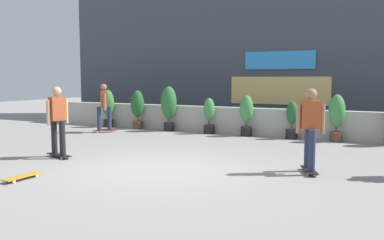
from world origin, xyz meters
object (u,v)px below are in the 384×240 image
object	(u,v)px
potted_plant_0	(108,106)
skater_far_right	(310,127)
potted_plant_5	(292,119)
potted_plant_2	(169,105)
potted_plant_4	(246,113)
skater_by_wall_right	(104,106)
skater_by_wall_left	(58,119)
potted_plant_3	(209,115)
potted_plant_1	(137,107)
potted_plant_6	(337,115)
skateboard_near_camera	(23,176)

from	to	relation	value
potted_plant_0	skater_far_right	distance (m)	9.63
potted_plant_5	potted_plant_2	bearing A→B (deg)	180.00
potted_plant_4	skater_by_wall_right	xyz separation A→B (m)	(-4.76, -1.32, 0.18)
potted_plant_0	skater_by_wall_left	distance (m)	6.20
potted_plant_5	skater_by_wall_right	xyz separation A→B (m)	(-6.25, -1.32, 0.33)
potted_plant_4	potted_plant_3	bearing A→B (deg)	180.00
skater_by_wall_right	potted_plant_1	bearing A→B (deg)	69.10
potted_plant_3	potted_plant_4	distance (m)	1.34
potted_plant_6	skateboard_near_camera	xyz separation A→B (m)	(-4.66, -7.45, -0.75)
potted_plant_6	potted_plant_5	bearing A→B (deg)	180.00
potted_plant_1	potted_plant_4	size ratio (longest dim) A/B	1.07
potted_plant_4	skater_by_wall_right	distance (m)	4.95
potted_plant_3	skateboard_near_camera	size ratio (longest dim) A/B	1.52
potted_plant_0	potted_plant_1	distance (m)	1.37
potted_plant_0	potted_plant_3	bearing A→B (deg)	0.00
potted_plant_4	skater_far_right	world-z (taller)	skater_far_right
potted_plant_4	potted_plant_5	size ratio (longest dim) A/B	1.14
potted_plant_0	potted_plant_2	distance (m)	2.71
skater_by_wall_left	potted_plant_5	bearing A→B (deg)	52.09
potted_plant_2	potted_plant_4	world-z (taller)	potted_plant_2
skater_far_right	skater_by_wall_right	bearing A→B (deg)	157.30
potted_plant_5	potted_plant_6	distance (m)	1.34
skateboard_near_camera	potted_plant_3	bearing A→B (deg)	86.09
skateboard_near_camera	potted_plant_4	bearing A→B (deg)	76.07
potted_plant_0	potted_plant_6	bearing A→B (deg)	0.00
potted_plant_4	potted_plant_6	size ratio (longest dim) A/B	0.95
potted_plant_4	potted_plant_6	world-z (taller)	potted_plant_6
potted_plant_2	skater_by_wall_right	world-z (taller)	skater_by_wall_right
skater_far_right	skater_by_wall_left	bearing A→B (deg)	-169.93
potted_plant_4	skater_by_wall_left	distance (m)	6.20
potted_plant_2	potted_plant_4	distance (m)	2.92
potted_plant_1	skater_far_right	distance (m)	8.44
potted_plant_4	skateboard_near_camera	world-z (taller)	potted_plant_4
potted_plant_2	skateboard_near_camera	xyz separation A→B (m)	(1.07, -7.45, -0.88)
potted_plant_0	potted_plant_4	xyz separation A→B (m)	(5.63, 0.00, -0.08)
skater_by_wall_right	potted_plant_2	bearing A→B (deg)	35.61
potted_plant_0	skater_by_wall_left	world-z (taller)	skater_by_wall_left
potted_plant_5	skater_by_wall_left	xyz separation A→B (m)	(-4.30, -5.52, 0.33)
potted_plant_6	potted_plant_1	bearing A→B (deg)	180.00
potted_plant_3	potted_plant_6	bearing A→B (deg)	0.00
skater_far_right	skater_by_wall_right	xyz separation A→B (m)	(-7.63, 3.19, 0.00)
potted_plant_6	skater_by_wall_right	distance (m)	7.69
potted_plant_1	potted_plant_0	bearing A→B (deg)	180.00
potted_plant_2	skater_by_wall_left	distance (m)	5.52
potted_plant_2	skateboard_near_camera	size ratio (longest dim) A/B	1.99
skateboard_near_camera	potted_plant_2	bearing A→B (deg)	98.17
potted_plant_0	potted_plant_4	world-z (taller)	potted_plant_0
skater_by_wall_left	skater_far_right	world-z (taller)	same
skater_by_wall_right	skateboard_near_camera	distance (m)	6.84
potted_plant_1	skater_by_wall_right	xyz separation A→B (m)	(-0.50, -1.32, 0.11)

